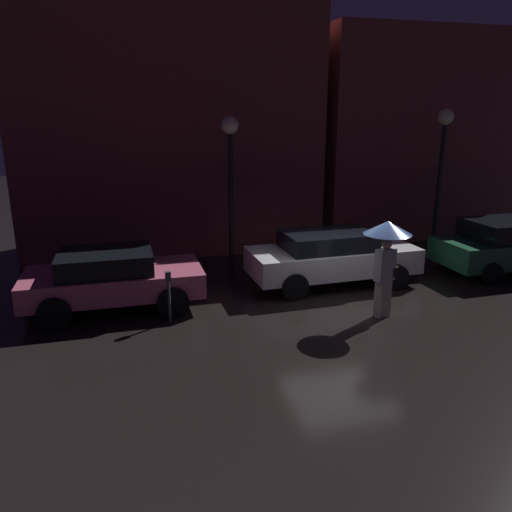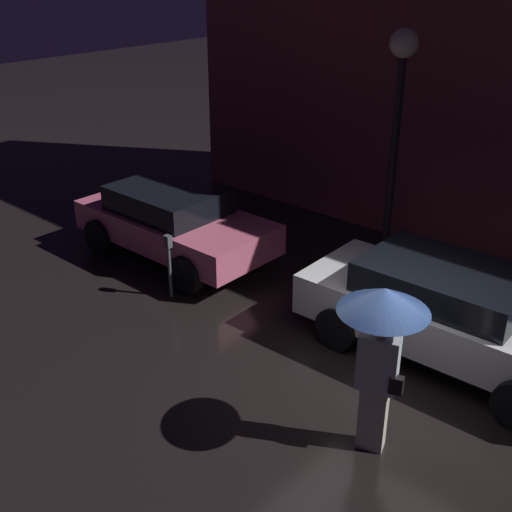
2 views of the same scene
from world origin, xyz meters
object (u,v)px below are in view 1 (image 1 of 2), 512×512
object	(u,v)px
pedestrian_with_umbrella	(387,244)
parking_meter	(169,291)
parked_car_white	(331,256)
parked_car_green	(508,245)
parked_car_pink	(112,278)
street_lamp_far	(443,145)
street_lamp_near	(230,157)

from	to	relation	value
pedestrian_with_umbrella	parking_meter	distance (m)	4.87
parking_meter	parked_car_white	bearing A→B (deg)	18.43
parked_car_green	pedestrian_with_umbrella	distance (m)	5.67
parked_car_pink	pedestrian_with_umbrella	size ratio (longest dim) A/B	1.83
parked_car_white	parking_meter	bearing A→B (deg)	-163.09
parked_car_pink	pedestrian_with_umbrella	xyz separation A→B (m)	(5.87, -2.12, 0.95)
parking_meter	street_lamp_far	xyz separation A→B (m)	(9.19, 3.81, 2.74)
parked_car_green	parked_car_pink	bearing A→B (deg)	179.19
parked_car_green	parking_meter	distance (m)	9.93
parked_car_white	parking_meter	world-z (taller)	parked_car_white
parked_car_white	street_lamp_near	xyz separation A→B (m)	(-2.29, 2.04, 2.50)
parked_car_white	street_lamp_near	world-z (taller)	street_lamp_near
parked_car_white	street_lamp_far	bearing A→B (deg)	24.62
parked_car_white	street_lamp_near	size ratio (longest dim) A/B	1.03
parked_car_white	parking_meter	distance (m)	4.70
pedestrian_with_umbrella	street_lamp_far	size ratio (longest dim) A/B	0.48
parked_car_pink	street_lamp_near	bearing A→B (deg)	34.71
pedestrian_with_umbrella	street_lamp_far	xyz separation A→B (m)	(4.51, 4.73, 1.77)
pedestrian_with_umbrella	street_lamp_near	world-z (taller)	street_lamp_near
parking_meter	parked_car_green	bearing A→B (deg)	6.96
parked_car_pink	parked_car_green	size ratio (longest dim) A/B	0.96
parked_car_pink	parking_meter	size ratio (longest dim) A/B	3.46
parked_car_pink	street_lamp_near	size ratio (longest dim) A/B	0.93
parked_car_green	pedestrian_with_umbrella	size ratio (longest dim) A/B	1.91
parked_car_white	parked_car_green	size ratio (longest dim) A/B	1.07
parked_car_green	parking_meter	size ratio (longest dim) A/B	3.60
parked_car_pink	street_lamp_near	xyz separation A→B (m)	(3.37, 2.34, 2.52)
parked_car_green	parking_meter	world-z (taller)	parked_car_green
pedestrian_with_umbrella	street_lamp_near	distance (m)	5.35
parking_meter	parked_car_pink	bearing A→B (deg)	134.94
parked_car_white	street_lamp_far	distance (m)	5.92
parked_car_pink	pedestrian_with_umbrella	bearing A→B (deg)	-19.89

